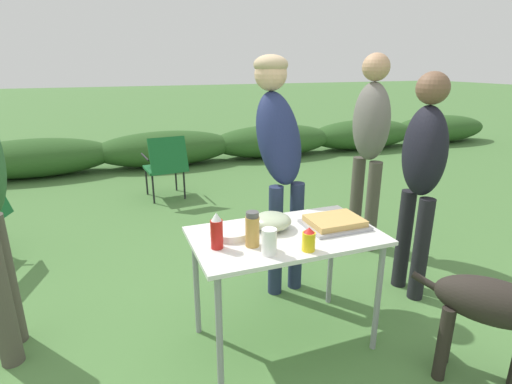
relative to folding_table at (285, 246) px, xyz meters
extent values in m
plane|color=#4C7A3D|center=(0.00, 0.00, -0.66)|extent=(60.00, 60.00, 0.00)
ellipsoid|color=#2D5623|center=(-2.00, 4.89, -0.37)|extent=(2.40, 0.90, 0.59)
ellipsoid|color=#2D5623|center=(0.00, 4.89, -0.37)|extent=(2.40, 0.90, 0.59)
ellipsoid|color=#2D5623|center=(2.00, 4.89, -0.37)|extent=(2.40, 0.90, 0.59)
ellipsoid|color=#2D5623|center=(4.00, 4.89, -0.37)|extent=(2.40, 0.90, 0.59)
ellipsoid|color=#2D5623|center=(6.00, 4.89, -0.37)|extent=(2.40, 0.90, 0.59)
cube|color=silver|center=(0.00, 0.00, 0.06)|extent=(1.10, 0.64, 0.02)
cylinder|color=gray|center=(-0.49, -0.27, -0.31)|extent=(0.04, 0.04, 0.71)
cylinder|color=gray|center=(0.49, -0.27, -0.31)|extent=(0.04, 0.04, 0.71)
cylinder|color=gray|center=(-0.49, 0.27, -0.31)|extent=(0.04, 0.04, 0.71)
cylinder|color=gray|center=(0.49, 0.27, -0.31)|extent=(0.04, 0.04, 0.71)
cube|color=#9E9EA3|center=(0.33, -0.01, 0.09)|extent=(0.36, 0.28, 0.02)
cube|color=tan|center=(0.33, -0.01, 0.11)|extent=(0.32, 0.25, 0.04)
cylinder|color=white|center=(-0.31, 0.10, 0.10)|extent=(0.25, 0.25, 0.04)
ellipsoid|color=#ADBC99|center=(-0.05, 0.10, 0.13)|extent=(0.23, 0.23, 0.10)
cylinder|color=white|center=(-0.19, -0.21, 0.15)|extent=(0.08, 0.08, 0.14)
cylinder|color=yellow|center=(0.02, -0.24, 0.13)|extent=(0.07, 0.07, 0.10)
cone|color=red|center=(0.02, -0.24, 0.19)|extent=(0.06, 0.06, 0.03)
cylinder|color=#B2893D|center=(-0.24, -0.08, 0.16)|extent=(0.08, 0.08, 0.17)
cylinder|color=#4C4C4C|center=(-0.24, -0.08, 0.26)|extent=(0.07, 0.07, 0.03)
cylinder|color=red|center=(-0.43, -0.04, 0.16)|extent=(0.07, 0.07, 0.16)
cone|color=white|center=(-0.43, -0.04, 0.26)|extent=(0.06, 0.06, 0.05)
cylinder|color=#232D4C|center=(0.17, 0.53, -0.23)|extent=(0.11, 0.11, 0.86)
cylinder|color=#232D4C|center=(0.35, 0.56, -0.23)|extent=(0.11, 0.11, 0.86)
ellipsoid|color=navy|center=(0.24, 0.67, 0.51)|extent=(0.38, 0.52, 0.73)
sphere|color=#DBAD89|center=(0.23, 0.80, 0.95)|extent=(0.24, 0.24, 0.24)
ellipsoid|color=tan|center=(0.23, 0.80, 1.02)|extent=(0.25, 0.25, 0.14)
cylinder|color=#4C473D|center=(1.27, 1.11, -0.24)|extent=(0.12, 0.12, 0.85)
cylinder|color=#4C473D|center=(1.30, 0.91, -0.24)|extent=(0.12, 0.12, 0.85)
ellipsoid|color=slate|center=(1.29, 1.01, 0.53)|extent=(0.33, 0.41, 0.69)
sphere|color=tan|center=(1.29, 1.01, 1.00)|extent=(0.24, 0.24, 0.24)
cylinder|color=#4C473D|center=(-1.59, 0.38, -0.23)|extent=(0.12, 0.12, 0.86)
cylinder|color=#4C473D|center=(-1.60, 0.60, -0.23)|extent=(0.12, 0.12, 0.86)
cylinder|color=black|center=(1.14, 0.28, -0.27)|extent=(0.11, 0.11, 0.79)
cylinder|color=black|center=(1.13, 0.09, -0.27)|extent=(0.11, 0.11, 0.79)
ellipsoid|color=black|center=(1.14, 0.19, 0.44)|extent=(0.27, 0.36, 0.64)
sphere|color=brown|center=(1.14, 0.19, 0.87)|extent=(0.22, 0.22, 0.22)
cylinder|color=#28231E|center=(0.81, -0.51, -0.44)|extent=(0.07, 0.07, 0.45)
cylinder|color=#28231E|center=(0.68, -0.61, -0.44)|extent=(0.07, 0.07, 0.45)
ellipsoid|color=#28231E|center=(0.86, -0.70, -0.15)|extent=(0.53, 0.59, 0.25)
cylinder|color=#28231E|center=(0.67, -0.45, -0.14)|extent=(0.14, 0.17, 0.10)
cube|color=#19602D|center=(-0.27, 3.17, -0.28)|extent=(0.50, 0.50, 0.03)
cube|color=#19602D|center=(-0.24, 2.89, -0.05)|extent=(0.47, 0.21, 0.44)
cylinder|color=black|center=(-0.45, 2.95, -0.47)|extent=(0.02, 0.02, 0.38)
cylinder|color=black|center=(-0.05, 2.99, -0.47)|extent=(0.02, 0.02, 0.38)
cylinder|color=black|center=(-0.49, 3.35, -0.47)|extent=(0.02, 0.02, 0.38)
cylinder|color=black|center=(-0.09, 3.39, -0.47)|extent=(0.02, 0.02, 0.38)
cylinder|color=black|center=(-0.50, 3.15, -0.10)|extent=(0.06, 0.41, 0.02)
cylinder|color=black|center=(-0.04, 3.19, -0.10)|extent=(0.06, 0.41, 0.02)
camera|label=1|loc=(-0.92, -1.95, 1.03)|focal=28.00mm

